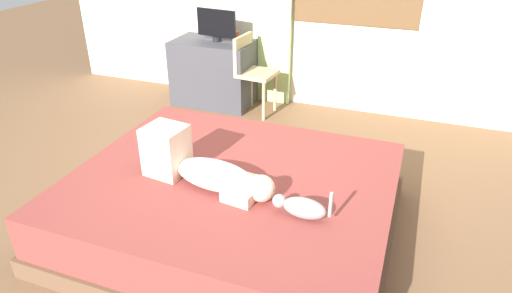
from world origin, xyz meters
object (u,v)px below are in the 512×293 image
object	(u,v)px
bed	(233,204)
desk	(214,72)
cup	(236,36)
cat	(301,207)
person_lying	(202,167)
tv_monitor	(216,25)
chair_by_desk	(251,69)

from	to	relation	value
bed	desk	bearing A→B (deg)	118.26
cup	cat	bearing A→B (deg)	-59.83
person_lying	tv_monitor	size ratio (longest dim) A/B	1.97
tv_monitor	chair_by_desk	bearing A→B (deg)	-13.73
person_lying	desk	bearing A→B (deg)	113.73
bed	cup	xyz separation A→B (m)	(-0.92, 2.28, 0.57)
cup	bed	bearing A→B (deg)	-68.00
person_lying	chair_by_desk	size ratio (longest dim) A/B	1.10
tv_monitor	person_lying	bearing A→B (deg)	-67.44
person_lying	bed	bearing A→B (deg)	41.21
cat	desk	distance (m)	2.96
cat	chair_by_desk	distance (m)	2.60
bed	cat	size ratio (longest dim) A/B	6.10
cup	tv_monitor	bearing A→B (deg)	-143.29
chair_by_desk	person_lying	bearing A→B (deg)	-77.17
desk	tv_monitor	size ratio (longest dim) A/B	1.88
bed	cat	distance (m)	0.69
tv_monitor	desk	bearing A→B (deg)	180.00
person_lying	desk	xyz separation A→B (m)	(-1.00, 2.28, -0.19)
person_lying	desk	distance (m)	2.49
bed	cup	world-z (taller)	cup
desk	cup	distance (m)	0.50
person_lying	tv_monitor	world-z (taller)	tv_monitor
bed	person_lying	distance (m)	0.39
cat	chair_by_desk	bearing A→B (deg)	117.63
bed	cup	distance (m)	2.52
cat	cup	world-z (taller)	cup
bed	chair_by_desk	distance (m)	2.15
cup	chair_by_desk	size ratio (longest dim) A/B	0.11
cat	tv_monitor	bearing A→B (deg)	124.49
cat	tv_monitor	world-z (taller)	tv_monitor
tv_monitor	cup	distance (m)	0.26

